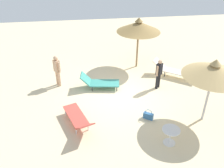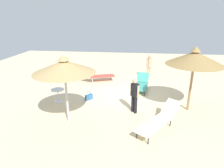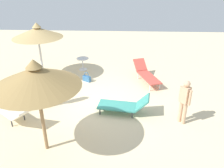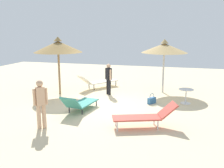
# 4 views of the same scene
# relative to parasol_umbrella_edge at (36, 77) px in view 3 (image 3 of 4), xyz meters

# --- Properties ---
(ground) EXTENTS (24.00, 24.00, 0.10)m
(ground) POSITION_rel_parasol_umbrella_edge_xyz_m (-2.62, 1.30, -2.37)
(ground) COLOR beige
(parasol_umbrella_edge) EXTENTS (2.31, 2.31, 2.80)m
(parasol_umbrella_edge) POSITION_rel_parasol_umbrella_edge_xyz_m (0.00, 0.00, 0.00)
(parasol_umbrella_edge) COLOR olive
(parasol_umbrella_edge) RESTS_ON ground
(parasol_umbrella_near_right) EXTENTS (2.26, 2.26, 2.67)m
(parasol_umbrella_near_right) POSITION_rel_parasol_umbrella_edge_xyz_m (-4.88, -1.65, -0.08)
(parasol_umbrella_near_right) COLOR #B2B2B7
(parasol_umbrella_near_right) RESTS_ON ground
(lounge_chair_center) EXTENTS (2.13, 1.24, 0.81)m
(lounge_chair_center) POSITION_rel_parasol_umbrella_edge_xyz_m (-4.70, 3.30, -1.91)
(lounge_chair_center) COLOR #CC4C3F
(lounge_chair_center) RESTS_ON ground
(lounge_chair_far_left) EXTENTS (0.93, 1.92, 0.75)m
(lounge_chair_far_left) POSITION_rel_parasol_umbrella_edge_xyz_m (-2.00, 2.29, -1.98)
(lounge_chair_far_left) COLOR teal
(lounge_chair_far_left) RESTS_ON ground
(lounge_chair_back) EXTENTS (1.84, 2.24, 0.78)m
(lounge_chair_back) POSITION_rel_parasol_umbrella_edge_xyz_m (-1.42, -1.70, -1.94)
(lounge_chair_back) COLOR silver
(lounge_chair_back) RESTS_ON ground
(person_standing_front) EXTENTS (0.36, 0.36, 1.51)m
(person_standing_front) POSITION_rel_parasol_umbrella_edge_xyz_m (-2.35, -0.53, -1.47)
(person_standing_front) COLOR black
(person_standing_front) RESTS_ON ground
(person_standing_near_left) EXTENTS (0.37, 0.34, 1.59)m
(person_standing_near_left) POSITION_rel_parasol_umbrella_edge_xyz_m (-1.49, 4.25, -1.42)
(person_standing_near_left) COLOR tan
(person_standing_near_left) RESTS_ON ground
(handbag) EXTENTS (0.35, 0.42, 0.46)m
(handbag) POSITION_rel_parasol_umbrella_edge_xyz_m (-4.58, 0.52, -2.16)
(handbag) COLOR #336699
(handbag) RESTS_ON ground
(side_table_round) EXTENTS (0.63, 0.63, 0.63)m
(side_table_round) POSITION_rel_parasol_umbrella_edge_xyz_m (-5.99, 0.11, -1.88)
(side_table_round) COLOR silver
(side_table_round) RESTS_ON ground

